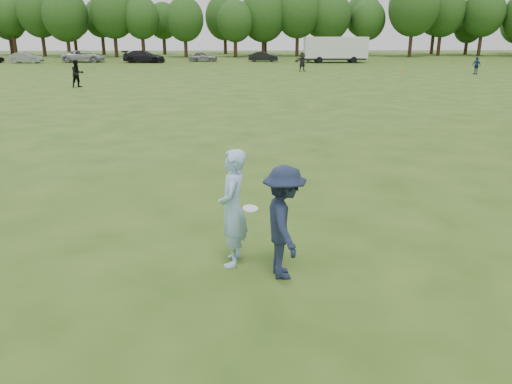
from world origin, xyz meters
TOP-DOWN VIEW (x-y plane):
  - ground at (0.00, 0.00)m, footprint 200.00×200.00m
  - thrower at (-0.85, 0.28)m, footprint 0.58×0.82m
  - defender at (0.01, -0.22)m, footprint 0.84×1.32m
  - player_far_a at (-12.69, 29.77)m, footprint 1.21×1.19m
  - player_far_b at (21.67, 40.31)m, footprint 0.79×1.03m
  - player_far_d at (5.52, 44.27)m, footprint 1.82×0.85m
  - car_b at (-28.19, 58.64)m, footprint 4.15×1.63m
  - car_c at (-21.34, 60.27)m, footprint 5.56×2.68m
  - car_d at (-13.24, 58.97)m, footprint 5.51×2.66m
  - car_e at (-5.81, 61.25)m, footprint 3.88×1.71m
  - car_f at (2.24, 60.79)m, footprint 4.04×1.68m
  - field_cone at (15.97, 44.57)m, footprint 0.28×0.28m
  - disc_in_play at (-0.54, 0.05)m, footprint 0.29×0.29m
  - cargo_trailer at (11.43, 58.54)m, footprint 9.00×2.75m
  - treeline at (2.81, 76.90)m, footprint 130.35×18.39m

SIDE VIEW (x-z plane):
  - ground at x=0.00m, z-range 0.00..0.00m
  - field_cone at x=15.97m, z-range 0.00..0.30m
  - car_e at x=-5.81m, z-range 0.00..1.30m
  - car_f at x=2.24m, z-range 0.00..1.30m
  - car_b at x=-28.19m, z-range 0.00..1.35m
  - car_c at x=-21.34m, z-range 0.00..1.53m
  - car_d at x=-13.24m, z-range 0.00..1.55m
  - player_far_b at x=21.67m, z-range 0.00..1.62m
  - player_far_d at x=5.52m, z-range 0.00..1.89m
  - defender at x=0.01m, z-range 0.00..1.94m
  - player_far_a at x=-12.69m, z-range 0.00..1.97m
  - thrower at x=-0.85m, z-range 0.00..2.10m
  - disc_in_play at x=-0.54m, z-range 1.08..1.16m
  - cargo_trailer at x=11.43m, z-range 0.18..3.38m
  - treeline at x=2.81m, z-range 0.39..12.13m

